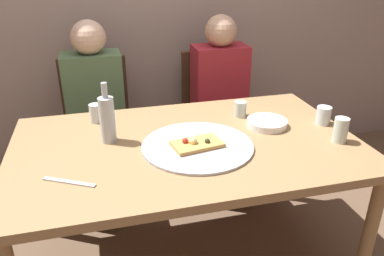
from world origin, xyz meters
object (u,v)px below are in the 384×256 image
(short_glass, at_px, (240,109))
(guest_in_beanie, at_px, (223,97))
(chair_left, at_px, (98,119))
(pizza_slice_last, at_px, (197,144))
(tumbler_near, at_px, (323,115))
(tumbler_far, at_px, (96,113))
(dining_table, at_px, (187,155))
(chair_right, at_px, (216,107))
(pizza_tray, at_px, (198,146))
(wine_bottle, at_px, (107,119))
(wine_glass, at_px, (341,130))
(guest_in_sweater, at_px, (96,109))
(table_knife, at_px, (69,182))
(plate_stack, at_px, (267,123))

(short_glass, distance_m, guest_in_beanie, 0.53)
(short_glass, height_order, chair_left, chair_left)
(pizza_slice_last, bearing_deg, tumbler_near, 8.18)
(tumbler_far, bearing_deg, guest_in_beanie, 25.05)
(dining_table, distance_m, chair_right, 1.00)
(dining_table, height_order, pizza_tray, pizza_tray)
(wine_bottle, xyz_separation_m, wine_glass, (1.04, -0.27, -0.06))
(pizza_tray, height_order, wine_bottle, wine_bottle)
(wine_glass, relative_size, chair_left, 0.13)
(dining_table, bearing_deg, chair_right, 64.04)
(chair_right, distance_m, guest_in_sweater, 0.86)
(wine_bottle, relative_size, guest_in_sweater, 0.24)
(short_glass, height_order, guest_in_beanie, guest_in_beanie)
(tumbler_far, xyz_separation_m, chair_left, (0.00, 0.54, -0.26))
(pizza_slice_last, distance_m, wine_bottle, 0.42)
(short_glass, distance_m, chair_right, 0.71)
(chair_left, relative_size, guest_in_beanie, 0.77)
(guest_in_sweater, bearing_deg, chair_left, -90.00)
(tumbler_far, height_order, guest_in_beanie, guest_in_beanie)
(wine_bottle, relative_size, wine_glass, 2.43)
(dining_table, height_order, pizza_slice_last, pizza_slice_last)
(pizza_tray, height_order, tumbler_far, tumbler_far)
(table_knife, height_order, chair_left, chair_left)
(guest_in_sweater, bearing_deg, tumbler_far, 89.90)
(pizza_tray, xyz_separation_m, pizza_slice_last, (-0.01, -0.01, 0.02))
(pizza_slice_last, xyz_separation_m, short_glass, (0.32, 0.30, 0.02))
(wine_glass, xyz_separation_m, guest_in_beanie, (-0.26, 0.91, -0.14))
(pizza_tray, distance_m, tumbler_near, 0.70)
(dining_table, xyz_separation_m, wine_glass, (0.69, -0.17, 0.13))
(wine_glass, relative_size, table_knife, 0.53)
(pizza_tray, xyz_separation_m, plate_stack, (0.40, 0.13, 0.01))
(chair_left, height_order, chair_right, same)
(pizza_slice_last, xyz_separation_m, chair_right, (0.40, 0.96, -0.23))
(tumbler_far, xyz_separation_m, guest_in_sweater, (0.00, 0.39, -0.13))
(tumbler_near, height_order, plate_stack, tumbler_near)
(short_glass, distance_m, guest_in_sweater, 0.91)
(dining_table, distance_m, wine_bottle, 0.41)
(plate_stack, distance_m, table_knife, 1.00)
(table_knife, bearing_deg, tumbler_far, 107.26)
(pizza_slice_last, bearing_deg, chair_right, 67.15)
(dining_table, xyz_separation_m, pizza_slice_last, (0.03, -0.07, 0.09))
(chair_left, bearing_deg, tumbler_far, 89.93)
(chair_right, distance_m, guest_in_beanie, 0.20)
(tumbler_near, xyz_separation_m, short_glass, (-0.38, 0.20, -0.00))
(plate_stack, height_order, table_knife, plate_stack)
(table_knife, relative_size, chair_right, 0.24)
(chair_left, bearing_deg, dining_table, 114.33)
(short_glass, bearing_deg, wine_glass, -49.85)
(guest_in_sweater, distance_m, guest_in_beanie, 0.83)
(pizza_slice_last, bearing_deg, chair_left, 114.07)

